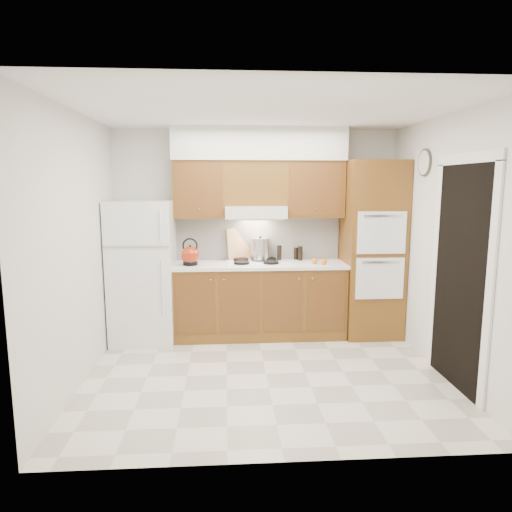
{
  "coord_description": "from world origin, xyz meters",
  "views": [
    {
      "loc": [
        -0.4,
        -4.39,
        1.92
      ],
      "look_at": [
        -0.07,
        0.45,
        1.15
      ],
      "focal_mm": 32.0,
      "sensor_mm": 36.0,
      "label": 1
    }
  ],
  "objects_px": {
    "fridge": "(143,272)",
    "oven_cabinet": "(372,250)",
    "stock_pot": "(260,249)",
    "kettle": "(190,255)"
  },
  "relations": [
    {
      "from": "stock_pot",
      "to": "oven_cabinet",
      "type": "bearing_deg",
      "value": -6.93
    },
    {
      "from": "oven_cabinet",
      "to": "kettle",
      "type": "height_order",
      "value": "oven_cabinet"
    },
    {
      "from": "stock_pot",
      "to": "kettle",
      "type": "bearing_deg",
      "value": -164.56
    },
    {
      "from": "oven_cabinet",
      "to": "kettle",
      "type": "bearing_deg",
      "value": -178.21
    },
    {
      "from": "stock_pot",
      "to": "fridge",
      "type": "bearing_deg",
      "value": -171.94
    },
    {
      "from": "fridge",
      "to": "oven_cabinet",
      "type": "distance_m",
      "value": 2.86
    },
    {
      "from": "fridge",
      "to": "oven_cabinet",
      "type": "height_order",
      "value": "oven_cabinet"
    },
    {
      "from": "oven_cabinet",
      "to": "kettle",
      "type": "distance_m",
      "value": 2.27
    },
    {
      "from": "fridge",
      "to": "oven_cabinet",
      "type": "bearing_deg",
      "value": 0.7
    },
    {
      "from": "kettle",
      "to": "fridge",
      "type": "bearing_deg",
      "value": -162.52
    }
  ]
}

